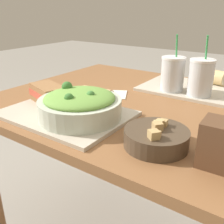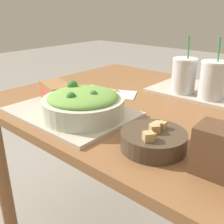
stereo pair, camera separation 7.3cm
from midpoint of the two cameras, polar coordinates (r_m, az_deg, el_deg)
dining_table at (r=1.04m, az=10.69°, el=-3.92°), size 1.14×0.90×0.76m
tray_near at (r=0.89m, az=-6.58°, el=-0.05°), size 0.41×0.30×0.01m
tray_far at (r=1.17m, az=21.11°, el=4.13°), size 0.41×0.30×0.01m
salad_bowl at (r=0.82m, az=-3.75°, el=1.84°), size 0.26×0.26×0.10m
soup_bowl at (r=0.68m, az=12.09°, el=-5.90°), size 0.17×0.17×0.07m
sandwich_near at (r=0.98m, az=-9.95°, el=4.34°), size 0.16×0.12×0.06m
baguette_near at (r=0.92m, az=0.31°, el=3.43°), size 0.12×0.07×0.06m
drink_cup_dark at (r=1.10m, az=17.21°, el=7.35°), size 0.10×0.10×0.23m
drink_cup_red at (r=1.06m, az=22.88°, el=6.15°), size 0.10×0.10×0.23m
napkin_folded at (r=1.08m, az=2.82°, el=3.86°), size 0.19×0.17×0.00m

